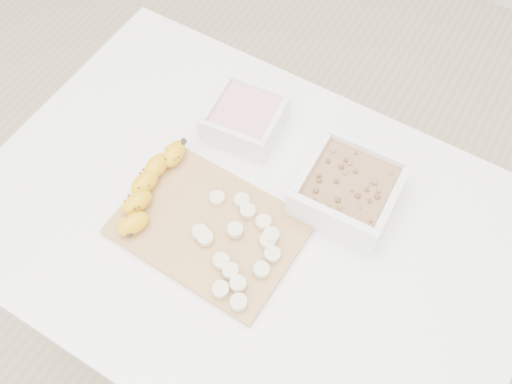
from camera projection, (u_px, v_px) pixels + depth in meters
The scene contains 7 objects.
ground at pixel (251, 338), 1.68m from camera, with size 3.50×3.50×0.00m, color #C6AD89.
table at pixel (248, 244), 1.12m from camera, with size 1.00×0.70×0.75m.
bowl_yogurt at pixel (245, 118), 1.11m from camera, with size 0.15×0.15×0.06m.
bowl_granola at pixel (349, 190), 1.02m from camera, with size 0.18×0.18×0.08m.
cutting_board at pixel (210, 228), 1.02m from camera, with size 0.32×0.23×0.01m, color tan.
banana at pixel (149, 188), 1.03m from camera, with size 0.06×0.21×0.04m, color #DFA20D, non-canonical shape.
banana_slices at pixel (240, 245), 0.98m from camera, with size 0.17×0.19×0.02m.
Camera 1 is at (0.26, -0.40, 1.67)m, focal length 40.00 mm.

